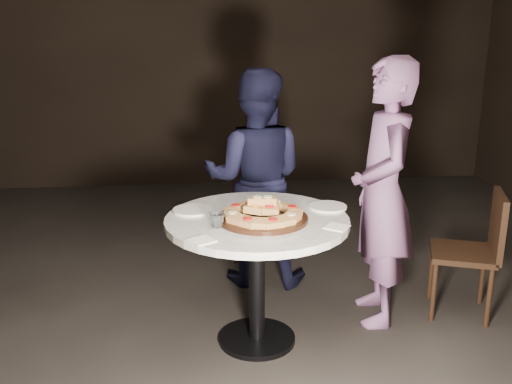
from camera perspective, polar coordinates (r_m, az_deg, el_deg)
The scene contains 13 objects.
floor at distance 3.41m, azimuth 0.88°, elevation -14.58°, with size 7.00×7.00×0.00m, color black.
table at distance 3.13m, azimuth 0.10°, elevation -4.99°, with size 1.24×1.24×0.75m.
serving_board at distance 3.04m, azimuth 0.68°, elevation -2.66°, with size 0.48×0.48×0.02m, color black.
focaccia_pile at distance 3.03m, azimuth 0.68°, elevation -1.91°, with size 0.43×0.43×0.11m.
plate_left at distance 3.21m, azimuth -6.38°, elevation -1.80°, with size 0.22×0.22×0.01m, color white.
plate_right at distance 3.28m, azimuth 7.19°, elevation -1.47°, with size 0.22×0.22×0.01m, color white.
water_glass at distance 2.94m, azimuth -3.87°, elevation -2.86°, with size 0.08×0.08×0.07m, color silver.
napkin_near at distance 2.77m, azimuth -5.46°, elevation -4.84°, with size 0.11×0.11×0.01m, color white.
napkin_far at distance 2.97m, azimuth 8.09°, elevation -3.47°, with size 0.11×0.11×0.01m, color white.
chair_far at distance 4.38m, azimuth -0.41°, elevation -0.86°, with size 0.46×0.47×0.80m.
chair_right at distance 3.76m, azimuth 21.25°, elevation -4.97°, with size 0.49×0.48×0.80m.
diner_navy at distance 3.90m, azimuth -0.11°, elevation 1.36°, with size 0.72×0.56×1.49m, color black.
diner_teal at distance 3.44m, azimuth 12.55°, elevation -0.18°, with size 0.58×0.38×1.59m, color slate.
Camera 1 is at (-0.36, -2.91, 1.74)m, focal length 40.00 mm.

